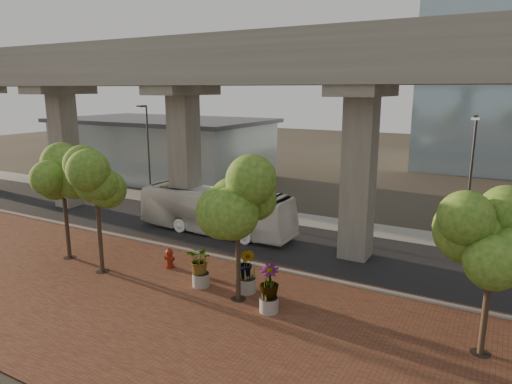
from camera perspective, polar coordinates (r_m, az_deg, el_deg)
The scene contains 18 objects.
ground at distance 27.45m, azimuth -1.19°, elevation -7.23°, with size 160.00×160.00×0.00m, color #333025.
brick_plaza at distance 21.48m, azimuth -12.35°, elevation -13.37°, with size 70.00×13.00×0.06m, color brown.
asphalt_road at distance 29.09m, azimuth 0.81°, elevation -6.02°, with size 90.00×8.00×0.04m, color black.
curb_strip at distance 25.83m, azimuth -3.46°, elevation -8.38°, with size 70.00×0.25×0.16m, color gray.
far_sidewalk at distance 33.81m, azimuth 5.26°, elevation -3.37°, with size 90.00×3.00×0.06m, color gray.
transit_viaduct at distance 27.63m, azimuth 0.86°, elevation 8.40°, with size 72.00×5.60×12.40m.
station_pavilion at distance 50.94m, azimuth -11.63°, elevation 5.53°, with size 23.00×13.00×6.30m.
transit_bus at distance 30.24m, azimuth -5.06°, elevation -2.36°, with size 2.57×10.94×3.05m, color white.
fire_hydrant at distance 24.95m, azimuth -10.75°, elevation -8.12°, with size 0.55×0.49×1.10m.
planter_front at distance 22.23m, azimuth -6.95°, elevation -8.65°, with size 1.86×1.86×2.04m.
planter_right at distance 19.65m, azimuth 1.65°, elevation -11.37°, with size 1.99×1.99×2.13m.
planter_left at distance 21.45m, azimuth -1.16°, elevation -9.18°, with size 1.96×1.96×2.15m.
street_tree_far_west at distance 27.00m, azimuth -23.04°, elevation 1.38°, with size 3.61×3.61×6.14m.
street_tree_near_west at distance 24.16m, azimuth -19.43°, elevation 1.20°, with size 3.70×3.70×6.50m.
street_tree_near_east at distance 19.68m, azimuth -2.33°, elevation -0.81°, with size 3.87×3.87×6.49m.
street_tree_far_east at distance 17.60m, azimuth 27.56°, elevation -5.55°, with size 3.79×3.79×5.97m.
streetlamp_west at distance 37.87m, azimuth -13.42°, elevation 5.35°, with size 0.40×1.17×8.11m.
streetlamp_east at distance 28.36m, azimuth 25.23°, elevation 1.93°, with size 0.39×1.15×7.97m.
Camera 1 is at (13.08, -22.25, 9.37)m, focal length 32.00 mm.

